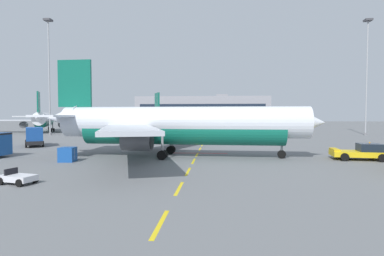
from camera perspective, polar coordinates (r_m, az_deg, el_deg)
ground at (r=62.42m, az=22.87°, el=-2.51°), size 400.00×400.00×0.00m
apron_paint_markings at (r=55.71m, az=2.06°, el=-2.88°), size 8.00×92.03×0.01m
airliner_foreground at (r=37.74m, az=-2.60°, el=0.58°), size 34.75×34.61×12.20m
pushback_tug at (r=40.38m, az=29.03°, el=-3.94°), size 6.28×3.72×2.08m
airliner_far_center at (r=106.48m, az=-25.82°, el=1.43°), size 30.30×31.82×11.58m
airliner_far_right at (r=77.87m, az=-8.28°, el=0.98°), size 26.19×27.47×9.98m
fuel_service_truck at (r=57.02m, az=-27.34°, el=-1.38°), size 5.86×7.16×3.14m
uld_cargo_container at (r=36.67m, az=-22.19°, el=-4.59°), size 1.72×1.68×1.60m
apron_light_mast_near at (r=87.45m, az=-25.12°, el=10.62°), size 1.80×1.80×29.48m
apron_light_mast_far at (r=91.61m, az=29.83°, el=10.18°), size 1.80×1.80×29.58m
terminal_satellite at (r=166.53m, az=2.07°, el=3.19°), size 68.50×26.67×16.29m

